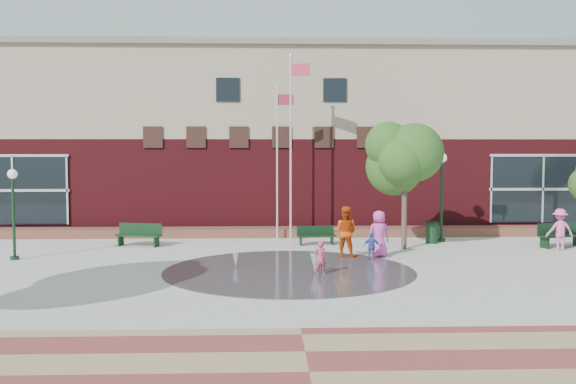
{
  "coord_description": "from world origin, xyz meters",
  "views": [
    {
      "loc": [
        -0.83,
        -19.19,
        4.22
      ],
      "look_at": [
        0.0,
        4.0,
        2.6
      ],
      "focal_mm": 42.0,
      "sensor_mm": 36.0,
      "label": 1
    }
  ],
  "objects_px": {
    "flagpole_right": "(278,154)",
    "bench_left": "(139,239)",
    "trash_can": "(432,232)",
    "child_splash": "(320,258)",
    "flagpole_left": "(292,137)"
  },
  "relations": [
    {
      "from": "flagpole_right",
      "to": "bench_left",
      "type": "distance_m",
      "value": 7.06
    },
    {
      "from": "trash_can",
      "to": "child_splash",
      "type": "bearing_deg",
      "value": -128.22
    },
    {
      "from": "flagpole_right",
      "to": "bench_left",
      "type": "bearing_deg",
      "value": -179.96
    },
    {
      "from": "child_splash",
      "to": "flagpole_right",
      "type": "bearing_deg",
      "value": -85.5
    },
    {
      "from": "trash_can",
      "to": "child_splash",
      "type": "xyz_separation_m",
      "value": [
        -5.38,
        -6.83,
        0.07
      ]
    },
    {
      "from": "trash_can",
      "to": "child_splash",
      "type": "relative_size",
      "value": 0.86
    },
    {
      "from": "bench_left",
      "to": "trash_can",
      "type": "relative_size",
      "value": 2.07
    },
    {
      "from": "trash_can",
      "to": "child_splash",
      "type": "distance_m",
      "value": 8.7
    },
    {
      "from": "flagpole_left",
      "to": "bench_left",
      "type": "relative_size",
      "value": 4.13
    },
    {
      "from": "flagpole_right",
      "to": "trash_can",
      "type": "distance_m",
      "value": 7.51
    },
    {
      "from": "flagpole_left",
      "to": "child_splash",
      "type": "bearing_deg",
      "value": -60.57
    },
    {
      "from": "flagpole_right",
      "to": "trash_can",
      "type": "height_order",
      "value": "flagpole_right"
    },
    {
      "from": "flagpole_left",
      "to": "flagpole_right",
      "type": "relative_size",
      "value": 1.19
    },
    {
      "from": "trash_can",
      "to": "flagpole_right",
      "type": "bearing_deg",
      "value": 168.14
    },
    {
      "from": "flagpole_right",
      "to": "bench_left",
      "type": "xyz_separation_m",
      "value": [
        -5.84,
        -1.81,
        -3.52
      ]
    }
  ]
}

